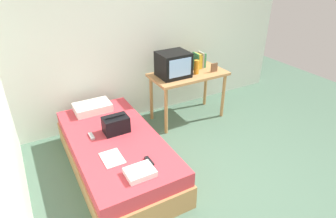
{
  "coord_description": "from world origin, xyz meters",
  "views": [
    {
      "loc": [
        -1.75,
        -1.94,
        2.37
      ],
      "look_at": [
        -0.13,
        0.96,
        0.56
      ],
      "focal_mm": 30.72,
      "sensor_mm": 36.0,
      "label": 1
    }
  ],
  "objects_px": {
    "book_row": "(199,61)",
    "handbag": "(116,124)",
    "pillow": "(93,107)",
    "folded_towel": "(140,172)",
    "desk": "(188,79)",
    "bed": "(116,154)",
    "remote_dark": "(149,161)",
    "tv": "(173,64)",
    "picture_frame": "(214,68)",
    "magazine": "(112,158)",
    "water_bottle": "(196,67)",
    "remote_silver": "(91,136)"
  },
  "relations": [
    {
      "from": "book_row",
      "to": "desk",
      "type": "bearing_deg",
      "value": -155.63
    },
    {
      "from": "desk",
      "to": "folded_towel",
      "type": "xyz_separation_m",
      "value": [
        -1.44,
        -1.39,
        -0.18
      ]
    },
    {
      "from": "bed",
      "to": "handbag",
      "type": "height_order",
      "value": "handbag"
    },
    {
      "from": "water_bottle",
      "to": "pillow",
      "type": "distance_m",
      "value": 1.61
    },
    {
      "from": "magazine",
      "to": "handbag",
      "type": "bearing_deg",
      "value": 64.64
    },
    {
      "from": "picture_frame",
      "to": "handbag",
      "type": "bearing_deg",
      "value": -167.09
    },
    {
      "from": "remote_silver",
      "to": "desk",
      "type": "bearing_deg",
      "value": 16.7
    },
    {
      "from": "picture_frame",
      "to": "water_bottle",
      "type": "bearing_deg",
      "value": 166.9
    },
    {
      "from": "bed",
      "to": "pillow",
      "type": "bearing_deg",
      "value": 92.39
    },
    {
      "from": "bed",
      "to": "pillow",
      "type": "distance_m",
      "value": 0.83
    },
    {
      "from": "book_row",
      "to": "handbag",
      "type": "distance_m",
      "value": 1.81
    },
    {
      "from": "bed",
      "to": "picture_frame",
      "type": "bearing_deg",
      "value": 16.01
    },
    {
      "from": "pillow",
      "to": "folded_towel",
      "type": "xyz_separation_m",
      "value": [
        0.03,
        -1.5,
        -0.02
      ]
    },
    {
      "from": "handbag",
      "to": "magazine",
      "type": "relative_size",
      "value": 1.03
    },
    {
      "from": "bed",
      "to": "folded_towel",
      "type": "bearing_deg",
      "value": -90.13
    },
    {
      "from": "remote_dark",
      "to": "remote_silver",
      "type": "relative_size",
      "value": 1.08
    },
    {
      "from": "water_bottle",
      "to": "picture_frame",
      "type": "xyz_separation_m",
      "value": [
        0.28,
        -0.07,
        -0.04
      ]
    },
    {
      "from": "bed",
      "to": "handbag",
      "type": "distance_m",
      "value": 0.36
    },
    {
      "from": "pillow",
      "to": "handbag",
      "type": "relative_size",
      "value": 1.61
    },
    {
      "from": "remote_silver",
      "to": "folded_towel",
      "type": "distance_m",
      "value": 0.91
    },
    {
      "from": "folded_towel",
      "to": "tv",
      "type": "bearing_deg",
      "value": 49.74
    },
    {
      "from": "water_bottle",
      "to": "pillow",
      "type": "bearing_deg",
      "value": 173.05
    },
    {
      "from": "bed",
      "to": "remote_dark",
      "type": "bearing_deg",
      "value": -74.77
    },
    {
      "from": "handbag",
      "to": "pillow",
      "type": "bearing_deg",
      "value": 98.68
    },
    {
      "from": "picture_frame",
      "to": "tv",
      "type": "bearing_deg",
      "value": 166.57
    },
    {
      "from": "pillow",
      "to": "remote_dark",
      "type": "distance_m",
      "value": 1.38
    },
    {
      "from": "desk",
      "to": "picture_frame",
      "type": "relative_size",
      "value": 8.51
    },
    {
      "from": "desk",
      "to": "picture_frame",
      "type": "distance_m",
      "value": 0.43
    },
    {
      "from": "tv",
      "to": "folded_towel",
      "type": "height_order",
      "value": "tv"
    },
    {
      "from": "tv",
      "to": "desk",
      "type": "bearing_deg",
      "value": -2.11
    },
    {
      "from": "magazine",
      "to": "folded_towel",
      "type": "relative_size",
      "value": 1.04
    },
    {
      "from": "desk",
      "to": "remote_silver",
      "type": "relative_size",
      "value": 8.06
    },
    {
      "from": "bed",
      "to": "remote_silver",
      "type": "height_order",
      "value": "remote_silver"
    },
    {
      "from": "book_row",
      "to": "handbag",
      "type": "xyz_separation_m",
      "value": [
        -1.65,
        -0.67,
        -0.33
      ]
    },
    {
      "from": "bed",
      "to": "tv",
      "type": "distance_m",
      "value": 1.54
    },
    {
      "from": "remote_dark",
      "to": "remote_silver",
      "type": "xyz_separation_m",
      "value": [
        -0.39,
        0.75,
        0.0
      ]
    },
    {
      "from": "tv",
      "to": "magazine",
      "type": "xyz_separation_m",
      "value": [
        -1.34,
        -1.02,
        -0.49
      ]
    },
    {
      "from": "picture_frame",
      "to": "pillow",
      "type": "xyz_separation_m",
      "value": [
        -1.84,
        0.26,
        -0.33
      ]
    },
    {
      "from": "magazine",
      "to": "desk",
      "type": "bearing_deg",
      "value": 32.33
    },
    {
      "from": "tv",
      "to": "pillow",
      "type": "bearing_deg",
      "value": 175.04
    },
    {
      "from": "book_row",
      "to": "remote_dark",
      "type": "height_order",
      "value": "book_row"
    },
    {
      "from": "remote_dark",
      "to": "folded_towel",
      "type": "relative_size",
      "value": 0.56
    },
    {
      "from": "tv",
      "to": "water_bottle",
      "type": "bearing_deg",
      "value": -13.69
    },
    {
      "from": "picture_frame",
      "to": "remote_silver",
      "type": "bearing_deg",
      "value": -169.99
    },
    {
      "from": "tv",
      "to": "remote_dark",
      "type": "bearing_deg",
      "value": -128.89
    },
    {
      "from": "bed",
      "to": "magazine",
      "type": "distance_m",
      "value": 0.45
    },
    {
      "from": "water_bottle",
      "to": "folded_towel",
      "type": "distance_m",
      "value": 2.05
    },
    {
      "from": "remote_silver",
      "to": "book_row",
      "type": "bearing_deg",
      "value": 17.83
    },
    {
      "from": "remote_silver",
      "to": "folded_towel",
      "type": "height_order",
      "value": "folded_towel"
    },
    {
      "from": "pillow",
      "to": "remote_silver",
      "type": "xyz_separation_m",
      "value": [
        -0.2,
        -0.62,
        -0.04
      ]
    }
  ]
}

